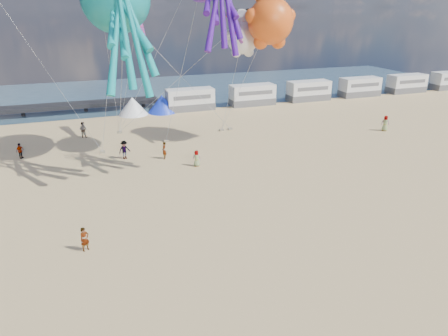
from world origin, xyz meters
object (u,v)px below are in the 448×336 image
(tent_white, at_px, (133,106))
(standing_person, at_px, (85,239))
(sandbag_b, at_px, (166,141))
(beachgoer_0, at_px, (385,123))
(motorhome_4, at_px, (407,83))
(sandbag_a, at_px, (102,152))
(kite_panda, at_px, (243,38))
(sandbag_e, at_px, (120,132))
(windsock_mid, at_px, (142,35))
(motorhome_3, at_px, (360,87))
(motorhome_2, at_px, (309,91))
(beachgoer_5, at_px, (164,150))
(motorhome_0, at_px, (190,99))
(tent_blue, at_px, (162,104))
(beachgoer_6, at_px, (197,158))
(beachgoer_3, at_px, (20,151))
(windsock_right, at_px, (235,28))
(sandbag_c, at_px, (222,130))
(sandbag_d, at_px, (230,129))
(motorhome_1, at_px, (252,95))
(beachgoer_2, at_px, (124,150))
(kite_teddy_orange, at_px, (270,21))
(beachgoer_1, at_px, (83,130))

(tent_white, relative_size, standing_person, 2.63)
(standing_person, relative_size, sandbag_b, 3.04)
(tent_white, height_order, beachgoer_0, tent_white)
(motorhome_4, height_order, sandbag_b, motorhome_4)
(sandbag_a, bearing_deg, kite_panda, 0.53)
(beachgoer_0, distance_m, sandbag_e, 31.03)
(windsock_mid, bearing_deg, motorhome_3, 17.97)
(motorhome_2, distance_m, beachgoer_5, 32.09)
(motorhome_0, bearing_deg, tent_blue, 180.00)
(motorhome_3, bearing_deg, motorhome_4, 0.00)
(beachgoer_0, relative_size, beachgoer_6, 1.21)
(tent_white, xyz_separation_m, beachgoer_5, (0.58, -18.20, -0.37))
(standing_person, relative_size, sandbag_a, 3.04)
(motorhome_4, bearing_deg, beachgoer_3, -166.99)
(motorhome_3, bearing_deg, tent_white, 180.00)
(motorhome_3, relative_size, windsock_right, 1.31)
(motorhome_2, bearing_deg, tent_blue, 180.00)
(sandbag_c, bearing_deg, sandbag_e, 165.05)
(beachgoer_0, distance_m, beachgoer_5, 26.36)
(sandbag_d, bearing_deg, beachgoer_6, -124.83)
(sandbag_b, bearing_deg, motorhome_4, 16.51)
(motorhome_2, xyz_separation_m, tent_white, (-27.00, 0.00, -0.30))
(beachgoer_5, relative_size, kite_panda, 0.30)
(sandbag_b, relative_size, sandbag_d, 1.00)
(motorhome_1, relative_size, motorhome_2, 1.00)
(motorhome_0, distance_m, sandbag_b, 14.58)
(motorhome_2, xyz_separation_m, beachgoer_2, (-30.00, -16.95, -0.60))
(beachgoer_2, xyz_separation_m, sandbag_a, (-1.97, 2.37, -0.79))
(motorhome_2, height_order, beachgoer_2, motorhome_2)
(beachgoer_3, height_order, beachgoer_5, beachgoer_5)
(beachgoer_3, relative_size, beachgoer_6, 1.01)
(motorhome_2, height_order, kite_panda, kite_panda)
(tent_white, xyz_separation_m, windsock_mid, (0.21, -11.82, 9.78))
(tent_blue, xyz_separation_m, sandbag_b, (-2.23, -13.11, -1.09))
(sandbag_d, distance_m, kite_panda, 11.04)
(motorhome_3, relative_size, beachgoer_5, 3.98)
(motorhome_3, relative_size, sandbag_a, 13.20)
(beachgoer_3, bearing_deg, motorhome_0, -20.92)
(motorhome_2, relative_size, tent_white, 1.65)
(motorhome_1, xyz_separation_m, beachgoer_0, (9.43, -17.59, -0.59))
(motorhome_0, height_order, windsock_right, windsock_right)
(sandbag_d, bearing_deg, motorhome_4, 17.15)
(beachgoer_2, relative_size, kite_teddy_orange, 0.24)
(motorhome_2, relative_size, windsock_right, 1.31)
(sandbag_e, bearing_deg, sandbag_b, -47.92)
(motorhome_0, bearing_deg, beachgoer_2, -123.00)
(beachgoer_6, xyz_separation_m, sandbag_a, (-7.95, 6.53, -0.65))
(motorhome_4, height_order, beachgoer_0, motorhome_4)
(beachgoer_1, xyz_separation_m, sandbag_c, (15.37, -2.80, -0.78))
(beachgoer_2, relative_size, beachgoer_6, 1.20)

